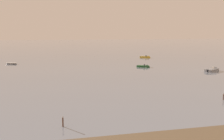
% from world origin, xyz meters
% --- Properties ---
extents(motorboat_moored_1, '(6.39, 4.92, 2.11)m').
position_xyz_m(motorboat_moored_1, '(14.17, 33.16, 0.29)').
color(motorboat_moored_1, gray).
rests_on(motorboat_moored_1, ground).
extents(motorboat_moored_2, '(4.65, 3.93, 1.57)m').
position_xyz_m(motorboat_moored_2, '(-3.05, 47.02, 0.22)').
color(motorboat_moored_2, '#23602D').
rests_on(motorboat_moored_2, ground).
extents(motorboat_moored_3, '(4.96, 4.73, 1.75)m').
position_xyz_m(motorboat_moored_3, '(9.96, 79.57, 0.24)').
color(motorboat_moored_3, gold).
rests_on(motorboat_moored_3, ground).
extents(rowboat_moored_4, '(4.57, 3.37, 0.69)m').
position_xyz_m(rowboat_moored_4, '(-48.28, 67.50, 0.19)').
color(rowboat_moored_4, gray).
rests_on(rowboat_moored_4, ground).
extents(mooring_post_near, '(0.22, 0.22, 1.43)m').
position_xyz_m(mooring_post_near, '(-34.21, -6.71, 0.62)').
color(mooring_post_near, '#533323').
rests_on(mooring_post_near, ground).
extents(mooring_post_left, '(0.22, 0.22, 1.27)m').
position_xyz_m(mooring_post_left, '(-5.68, 0.60, 0.56)').
color(mooring_post_left, '#533323').
rests_on(mooring_post_left, ground).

